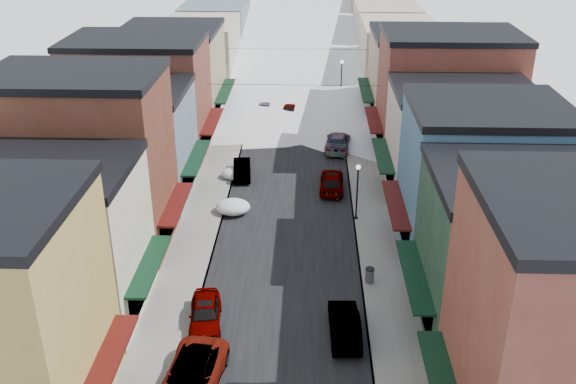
# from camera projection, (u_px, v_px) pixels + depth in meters

# --- Properties ---
(road) EXTENTS (10.00, 160.00, 0.01)m
(road) POSITION_uv_depth(u_px,v_px,m) (298.00, 89.00, 81.14)
(road) COLOR black
(road) RESTS_ON ground
(sidewalk_left) EXTENTS (3.20, 160.00, 0.15)m
(sidewalk_left) POSITION_uv_depth(u_px,v_px,m) (246.00, 88.00, 81.33)
(sidewalk_left) COLOR gray
(sidewalk_left) RESTS_ON ground
(sidewalk_right) EXTENTS (3.20, 160.00, 0.15)m
(sidewalk_right) POSITION_uv_depth(u_px,v_px,m) (350.00, 89.00, 80.90)
(sidewalk_right) COLOR gray
(sidewalk_right) RESTS_ON ground
(curb_left) EXTENTS (0.10, 160.00, 0.15)m
(curb_left) POSITION_uv_depth(u_px,v_px,m) (258.00, 88.00, 81.28)
(curb_left) COLOR slate
(curb_left) RESTS_ON ground
(curb_right) EXTENTS (0.10, 160.00, 0.15)m
(curb_right) POSITION_uv_depth(u_px,v_px,m) (338.00, 89.00, 80.95)
(curb_right) COLOR slate
(curb_right) RESTS_ON ground
(bldg_l_cream) EXTENTS (11.30, 8.20, 9.50)m
(bldg_l_cream) POSITION_uv_depth(u_px,v_px,m) (50.00, 240.00, 36.63)
(bldg_l_cream) COLOR #EDE6BF
(bldg_l_cream) RESTS_ON ground
(bldg_l_brick_near) EXTENTS (12.30, 8.20, 12.50)m
(bldg_l_brick_near) POSITION_uv_depth(u_px,v_px,m) (83.00, 162.00, 43.23)
(bldg_l_brick_near) COLOR brown
(bldg_l_brick_near) RESTS_ON ground
(bldg_l_grayblue) EXTENTS (11.30, 9.20, 9.00)m
(bldg_l_grayblue) POSITION_uv_depth(u_px,v_px,m) (126.00, 142.00, 51.64)
(bldg_l_grayblue) COLOR slate
(bldg_l_grayblue) RESTS_ON ground
(bldg_l_brick_far) EXTENTS (13.30, 9.20, 11.00)m
(bldg_l_brick_far) POSITION_uv_depth(u_px,v_px,m) (140.00, 97.00, 59.37)
(bldg_l_brick_far) COLOR brown
(bldg_l_brick_far) RESTS_ON ground
(bldg_l_tan) EXTENTS (11.30, 11.20, 10.00)m
(bldg_l_tan) POSITION_uv_depth(u_px,v_px,m) (173.00, 74.00, 68.59)
(bldg_l_tan) COLOR tan
(bldg_l_tan) RESTS_ON ground
(bldg_r_green) EXTENTS (11.30, 9.20, 9.50)m
(bldg_r_green) POSITION_uv_depth(u_px,v_px,m) (518.00, 253.00, 35.33)
(bldg_r_green) COLOR #1B3A26
(bldg_r_green) RESTS_ON ground
(bldg_r_blue) EXTENTS (11.30, 9.20, 10.50)m
(bldg_r_blue) POSITION_uv_depth(u_px,v_px,m) (481.00, 178.00, 43.25)
(bldg_r_blue) COLOR #3B6387
(bldg_r_blue) RESTS_ON ground
(bldg_r_cream) EXTENTS (12.30, 9.20, 9.00)m
(bldg_r_cream) POSITION_uv_depth(u_px,v_px,m) (460.00, 141.00, 51.68)
(bldg_r_cream) COLOR beige
(bldg_r_cream) RESTS_ON ground
(bldg_r_brick_far) EXTENTS (13.30, 9.20, 11.50)m
(bldg_r_brick_far) POSITION_uv_depth(u_px,v_px,m) (447.00, 94.00, 59.26)
(bldg_r_brick_far) COLOR maroon
(bldg_r_brick_far) RESTS_ON ground
(bldg_r_tan) EXTENTS (11.30, 11.20, 9.50)m
(bldg_r_tan) POSITION_uv_depth(u_px,v_px,m) (419.00, 76.00, 68.75)
(bldg_r_tan) COLOR tan
(bldg_r_tan) RESTS_ON ground
(distant_blocks) EXTENTS (34.00, 55.00, 8.00)m
(distant_blocks) POSITION_uv_depth(u_px,v_px,m) (301.00, 23.00, 100.21)
(distant_blocks) COLOR gray
(distant_blocks) RESTS_ON ground
(overhead_cables) EXTENTS (16.40, 15.04, 0.04)m
(overhead_cables) POSITION_uv_depth(u_px,v_px,m) (296.00, 65.00, 67.20)
(overhead_cables) COLOR black
(overhead_cables) RESTS_ON ground
(car_white_suv) EXTENTS (3.39, 6.17, 1.64)m
(car_white_suv) POSITION_uv_depth(u_px,v_px,m) (192.00, 377.00, 32.06)
(car_white_suv) COLOR silver
(car_white_suv) RESTS_ON ground
(car_silver_sedan) EXTENTS (2.31, 4.65, 1.53)m
(car_silver_sedan) POSITION_uv_depth(u_px,v_px,m) (205.00, 313.00, 36.96)
(car_silver_sedan) COLOR gray
(car_silver_sedan) RESTS_ON ground
(car_dark_hatch) EXTENTS (1.90, 4.37, 1.40)m
(car_dark_hatch) POSITION_uv_depth(u_px,v_px,m) (242.00, 169.00, 56.12)
(car_dark_hatch) COLOR black
(car_dark_hatch) RESTS_ON ground
(car_silver_wagon) EXTENTS (2.70, 5.33, 1.48)m
(car_silver_wagon) POSITION_uv_depth(u_px,v_px,m) (264.00, 110.00, 70.98)
(car_silver_wagon) COLOR #A1A4A9
(car_silver_wagon) RESTS_ON ground
(car_green_sedan) EXTENTS (1.80, 4.74, 1.55)m
(car_green_sedan) POSITION_uv_depth(u_px,v_px,m) (345.00, 324.00, 36.02)
(car_green_sedan) COLOR black
(car_green_sedan) RESTS_ON ground
(car_gray_suv) EXTENTS (2.16, 4.97, 1.67)m
(car_gray_suv) POSITION_uv_depth(u_px,v_px,m) (332.00, 181.00, 53.59)
(car_gray_suv) COLOR gray
(car_gray_suv) RESTS_ON ground
(car_black_sedan) EXTENTS (2.83, 5.81, 1.63)m
(car_black_sedan) POSITION_uv_depth(u_px,v_px,m) (338.00, 142.00, 61.99)
(car_black_sedan) COLOR black
(car_black_sedan) RESTS_ON ground
(car_lane_silver) EXTENTS (2.30, 4.63, 1.52)m
(car_lane_silver) POSITION_uv_depth(u_px,v_px,m) (289.00, 112.00, 70.37)
(car_lane_silver) COLOR #A9ACB1
(car_lane_silver) RESTS_ON ground
(car_lane_white) EXTENTS (2.84, 5.23, 1.39)m
(car_lane_white) POSITION_uv_depth(u_px,v_px,m) (314.00, 71.00, 86.35)
(car_lane_white) COLOR white
(car_lane_white) RESTS_ON ground
(trash_can) EXTENTS (0.60, 0.60, 1.01)m
(trash_can) POSITION_uv_depth(u_px,v_px,m) (370.00, 275.00, 40.81)
(trash_can) COLOR slate
(trash_can) RESTS_ON sidewalk_right
(streetlamp_near) EXTENTS (0.37, 0.37, 4.44)m
(streetlamp_near) POSITION_uv_depth(u_px,v_px,m) (357.00, 185.00, 47.77)
(streetlamp_near) COLOR black
(streetlamp_near) RESTS_ON sidewalk_right
(streetlamp_far) EXTENTS (0.41, 0.41, 4.87)m
(streetlamp_far) POSITION_uv_depth(u_px,v_px,m) (341.00, 75.00, 74.81)
(streetlamp_far) COLOR black
(streetlamp_far) RESTS_ON sidewalk_right
(snow_pile_mid) EXTENTS (2.67, 2.84, 1.13)m
(snow_pile_mid) POSITION_uv_depth(u_px,v_px,m) (233.00, 207.00, 49.90)
(snow_pile_mid) COLOR white
(snow_pile_mid) RESTS_ON ground
(snow_pile_far) EXTENTS (2.32, 2.63, 0.98)m
(snow_pile_far) POSITION_uv_depth(u_px,v_px,m) (235.00, 173.00, 55.92)
(snow_pile_far) COLOR white
(snow_pile_far) RESTS_ON ground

